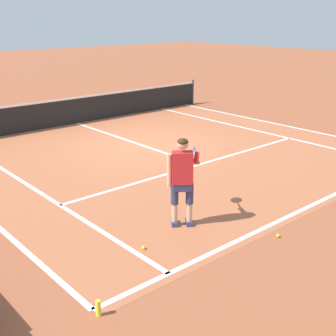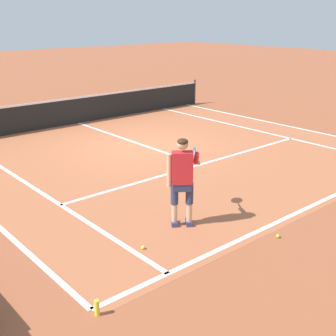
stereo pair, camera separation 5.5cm
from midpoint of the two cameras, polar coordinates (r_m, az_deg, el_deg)
ground_plane at (r=13.76m, az=-3.02°, el=2.89°), size 80.00×80.00×0.00m
court_inner_surface at (r=13.01m, az=-0.31°, el=1.98°), size 10.98×10.28×0.00m
line_baseline at (r=10.00m, az=18.41°, el=-4.39°), size 10.98×0.10×0.01m
line_service at (r=11.99m, az=4.22°, el=0.44°), size 8.23×0.10×0.01m
line_centre_service at (r=14.33m, az=-4.82°, el=3.52°), size 0.10×6.40×0.01m
line_singles_left at (r=10.95m, az=-16.96°, el=-2.19°), size 0.10×9.88×0.01m
line_singles_right at (r=15.89m, az=11.12°, el=4.77°), size 0.10×9.88×0.01m
line_doubles_right at (r=16.96m, az=14.04°, el=5.45°), size 0.10×9.88×0.01m
tennis_net at (r=16.85m, az=-11.34°, el=7.28°), size 11.96×0.08×1.07m
tennis_player at (r=8.23m, az=2.05°, el=-1.02°), size 1.11×0.83×1.71m
tennis_ball_near_feet at (r=7.77m, az=-3.00°, el=-10.08°), size 0.07×0.07×0.07m
tennis_ball_by_baseline at (r=8.37m, az=14.02°, el=-8.41°), size 0.07×0.07×0.07m
water_bottle at (r=6.28m, az=-8.79°, el=-17.19°), size 0.07×0.07×0.23m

